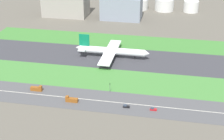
# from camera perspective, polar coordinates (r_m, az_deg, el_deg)

# --- Properties ---
(ground_plane) EXTENTS (800.00, 800.00, 0.00)m
(ground_plane) POSITION_cam_1_polar(r_m,az_deg,el_deg) (293.46, 2.22, 1.92)
(ground_plane) COLOR #5B564C
(runway) EXTENTS (280.00, 46.00, 0.10)m
(runway) POSITION_cam_1_polar(r_m,az_deg,el_deg) (293.44, 2.22, 1.93)
(runway) COLOR #38383D
(runway) RESTS_ON ground_plane
(grass_median_north) EXTENTS (280.00, 36.00, 0.10)m
(grass_median_north) POSITION_cam_1_polar(r_m,az_deg,el_deg) (330.96, 3.34, 4.76)
(grass_median_north) COLOR #3D7A33
(grass_median_north) RESTS_ON ground_plane
(grass_median_south) EXTENTS (280.00, 36.00, 0.10)m
(grass_median_south) POSITION_cam_1_polar(r_m,az_deg,el_deg) (256.98, 0.78, -1.71)
(grass_median_south) COLOR #427F38
(grass_median_south) RESTS_ON ground_plane
(highway) EXTENTS (280.00, 28.00, 0.10)m
(highway) POSITION_cam_1_polar(r_m,az_deg,el_deg) (229.59, -0.66, -5.34)
(highway) COLOR #4C4C4F
(highway) RESTS_ON ground_plane
(highway_centerline) EXTENTS (266.00, 0.50, 0.01)m
(highway_centerline) POSITION_cam_1_polar(r_m,az_deg,el_deg) (229.56, -0.66, -5.32)
(highway_centerline) COLOR silver
(highway_centerline) RESTS_ON highway
(airliner) EXTENTS (65.00, 56.00, 19.70)m
(airliner) POSITION_cam_1_polar(r_m,az_deg,el_deg) (293.03, -0.23, 3.23)
(airliner) COLOR white
(airliner) RESTS_ON runway
(truck_0) EXTENTS (8.40, 2.50, 4.00)m
(truck_0) POSITION_cam_1_polar(r_m,az_deg,el_deg) (230.13, -6.85, -4.99)
(truck_0) COLOR brown
(truck_0) RESTS_ON highway
(truck_1) EXTENTS (8.40, 2.50, 4.00)m
(truck_1) POSITION_cam_1_polar(r_m,az_deg,el_deg) (247.69, -12.55, -3.08)
(truck_1) COLOR brown
(truck_1) RESTS_ON highway
(car_2) EXTENTS (4.40, 1.80, 2.00)m
(car_2) POSITION_cam_1_polar(r_m,az_deg,el_deg) (221.54, 6.92, -6.55)
(car_2) COLOR #B2191E
(car_2) RESTS_ON highway
(car_3) EXTENTS (4.40, 1.80, 2.00)m
(car_3) POSITION_cam_1_polar(r_m,az_deg,el_deg) (223.00, 2.37, -6.12)
(car_3) COLOR black
(car_3) RESTS_ON highway
(traffic_light) EXTENTS (0.36, 0.50, 7.20)m
(traffic_light) POSITION_cam_1_polar(r_m,az_deg,el_deg) (238.74, -0.36, -2.85)
(traffic_light) COLOR #4C4C51
(traffic_light) RESTS_ON highway
(terminal_building) EXTENTS (52.02, 29.11, 36.58)m
(terminal_building) POSITION_cam_1_polar(r_m,az_deg,el_deg) (413.41, -7.83, 11.53)
(terminal_building) COLOR #9E998E
(terminal_building) RESTS_ON ground_plane
(hangar_building) EXTENTS (46.19, 27.77, 25.95)m
(hangar_building) POSITION_cam_1_polar(r_m,az_deg,el_deg) (398.74, 1.61, 10.43)
(hangar_building) COLOR gray
(hangar_building) RESTS_ON ground_plane
(fuel_tank_west) EXTENTS (24.32, 24.32, 13.16)m
(fuel_tank_west) POSITION_cam_1_polar(r_m,az_deg,el_deg) (441.52, 4.47, 11.04)
(fuel_tank_west) COLOR silver
(fuel_tank_west) RESTS_ON ground_plane
(fuel_tank_centre) EXTENTS (23.84, 23.84, 14.94)m
(fuel_tank_centre) POSITION_cam_1_polar(r_m,az_deg,el_deg) (438.92, 8.80, 10.84)
(fuel_tank_centre) COLOR silver
(fuel_tank_centre) RESTS_ON ground_plane
(fuel_tank_east) EXTENTS (18.39, 18.39, 13.61)m
(fuel_tank_east) POSITION_cam_1_polar(r_m,az_deg,el_deg) (439.16, 13.16, 10.39)
(fuel_tank_east) COLOR silver
(fuel_tank_east) RESTS_ON ground_plane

